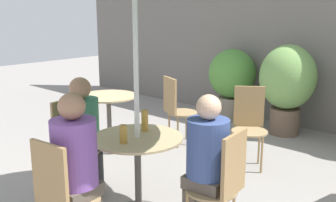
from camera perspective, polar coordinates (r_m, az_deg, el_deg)
The scene contains 15 objects.
storefront_wall at distance 6.28m, azimuth 19.82°, elevation 9.64°, with size 10.00×0.06×3.00m.
cafe_table_near at distance 3.49m, azimuth -4.43°, elevation -7.78°, with size 0.80×0.80×0.73m.
cafe_table_far at distance 5.14m, azimuth -8.58°, elevation -1.17°, with size 0.74×0.74×0.73m.
bistro_chair_0 at distance 4.06m, azimuth -13.60°, elevation -5.21°, with size 0.42×0.41×0.93m.
bistro_chair_1 at distance 2.96m, azimuth -15.25°, elevation -12.48°, with size 0.41×0.42×0.93m.
bistro_chair_2 at distance 3.06m, azimuth 7.98°, elevation -11.22°, with size 0.42×0.41×0.93m.
bistro_chair_3 at distance 5.25m, azimuth 1.13°, elevation -0.63°, with size 0.45×0.46×0.93m.
bistro_chair_4 at distance 4.67m, azimuth 11.70°, elevation -2.69°, with size 0.47×0.47×0.93m.
seated_person_0 at distance 3.91m, azimuth -12.24°, elevation -3.54°, with size 0.36×0.33×1.18m.
seated_person_1 at distance 2.98m, azimuth -13.17°, elevation -8.36°, with size 0.33×0.35×1.24m.
seated_person_2 at distance 3.07m, azimuth 5.52°, elevation -7.88°, with size 0.35×0.33×1.19m.
beer_glass_0 at distance 3.27m, azimuth -6.50°, elevation -4.79°, with size 0.06×0.06×0.15m.
beer_glass_1 at distance 3.58m, azimuth -3.40°, elevation -2.83°, with size 0.06×0.06×0.19m.
potted_plant_0 at distance 6.58m, azimuth 9.27°, elevation 3.34°, with size 0.77×0.77×1.17m.
potted_plant_1 at distance 5.93m, azimuth 16.94°, elevation 2.69°, with size 0.81×0.81×1.32m.
Camera 1 is at (2.39, -2.32, 1.82)m, focal length 42.00 mm.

